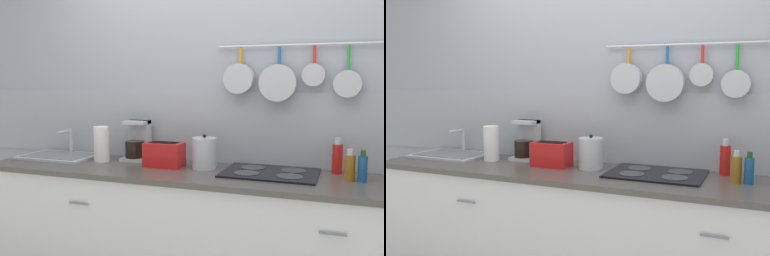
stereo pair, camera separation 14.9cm
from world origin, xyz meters
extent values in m
cube|color=#999EA8|center=(0.00, 0.36, 1.30)|extent=(7.20, 0.06, 2.60)
cube|color=#9EA3A8|center=(0.00, 0.36, 1.18)|extent=(7.20, 0.07, 0.50)
cylinder|color=#B7BABF|center=(0.49, 0.31, 1.74)|extent=(1.05, 0.02, 0.02)
cylinder|color=orange|center=(0.11, 0.31, 1.67)|extent=(0.02, 0.02, 0.11)
cylinder|color=#B7BABF|center=(0.11, 0.27, 1.52)|extent=(0.20, 0.07, 0.20)
cylinder|color=#1959B2|center=(0.37, 0.31, 1.67)|extent=(0.02, 0.02, 0.11)
cylinder|color=#B7BABF|center=(0.37, 0.28, 1.49)|extent=(0.24, 0.07, 0.24)
cylinder|color=red|center=(0.59, 0.31, 1.67)|extent=(0.02, 0.02, 0.11)
cylinder|color=#B7BABF|center=(0.59, 0.29, 1.54)|extent=(0.14, 0.04, 0.14)
cylinder|color=green|center=(0.80, 0.31, 1.65)|extent=(0.02, 0.02, 0.15)
cylinder|color=#B7BABF|center=(0.80, 0.28, 1.49)|extent=(0.17, 0.05, 0.17)
cube|color=silver|center=(0.00, 0.00, 0.45)|extent=(3.06, 0.61, 0.90)
cylinder|color=slate|center=(-0.76, -0.32, 0.74)|extent=(0.14, 0.01, 0.01)
cylinder|color=slate|center=(0.76, -0.32, 0.74)|extent=(0.14, 0.01, 0.01)
cube|color=#4C4742|center=(0.00, 0.00, 0.92)|extent=(3.10, 0.65, 0.03)
cube|color=#B7BABF|center=(-1.23, 0.11, 0.94)|extent=(0.55, 0.40, 0.01)
cube|color=slate|center=(-1.23, 0.11, 0.95)|extent=(0.47, 0.32, 0.00)
cylinder|color=#B7BABF|center=(-1.23, 0.26, 1.03)|extent=(0.03, 0.03, 0.19)
cylinder|color=#B7BABF|center=(-1.23, 0.18, 1.12)|extent=(0.02, 0.16, 0.02)
cylinder|color=white|center=(-0.83, 0.07, 1.06)|extent=(0.11, 0.11, 0.25)
cube|color=#B7BABF|center=(-0.62, 0.19, 0.94)|extent=(0.18, 0.18, 0.02)
cube|color=#B7BABF|center=(-0.62, 0.25, 1.08)|extent=(0.16, 0.06, 0.29)
cylinder|color=black|center=(-0.62, 0.17, 1.02)|extent=(0.14, 0.14, 0.12)
cube|color=#B7BABF|center=(-0.62, 0.21, 1.21)|extent=(0.16, 0.14, 0.02)
cube|color=red|center=(-0.34, 0.06, 1.01)|extent=(0.25, 0.15, 0.16)
cube|color=black|center=(-0.34, 0.03, 1.10)|extent=(0.19, 0.03, 0.00)
cube|color=black|center=(-0.34, 0.09, 1.10)|extent=(0.19, 0.03, 0.00)
cube|color=black|center=(-0.47, 0.06, 1.05)|extent=(0.02, 0.02, 0.02)
cylinder|color=#B7BABF|center=(-0.07, 0.09, 1.03)|extent=(0.16, 0.16, 0.20)
sphere|color=black|center=(-0.07, 0.09, 1.15)|extent=(0.02, 0.02, 0.02)
cube|color=black|center=(0.37, 0.09, 0.94)|extent=(0.58, 0.44, 0.01)
cylinder|color=#38383D|center=(0.24, 0.00, 0.95)|extent=(0.16, 0.16, 0.00)
cylinder|color=#38383D|center=(0.50, 0.00, 0.95)|extent=(0.16, 0.16, 0.00)
cylinder|color=#38383D|center=(0.24, 0.18, 0.95)|extent=(0.16, 0.16, 0.00)
cylinder|color=#38383D|center=(0.50, 0.18, 0.95)|extent=(0.16, 0.16, 0.00)
cylinder|color=red|center=(0.76, 0.24, 1.02)|extent=(0.06, 0.06, 0.18)
cylinder|color=beige|center=(0.76, 0.24, 1.14)|extent=(0.03, 0.03, 0.04)
cylinder|color=#8C5919|center=(0.83, 0.07, 1.01)|extent=(0.06, 0.06, 0.15)
cylinder|color=beige|center=(0.83, 0.07, 1.10)|extent=(0.03, 0.03, 0.03)
cylinder|color=navy|center=(0.90, 0.06, 1.01)|extent=(0.05, 0.05, 0.15)
cylinder|color=#194C19|center=(0.90, 0.06, 1.10)|extent=(0.03, 0.03, 0.03)
camera|label=1|loc=(0.83, -2.52, 1.51)|focal=40.00mm
camera|label=2|loc=(0.97, -2.47, 1.51)|focal=40.00mm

